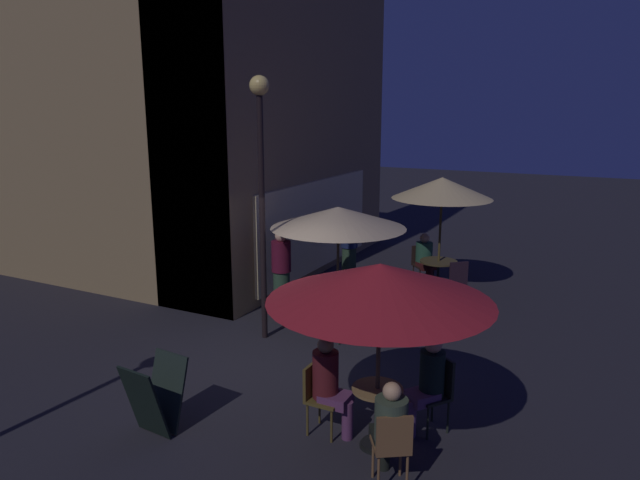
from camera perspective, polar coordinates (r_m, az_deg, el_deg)
ground_plane at (r=9.44m, az=-6.30°, el=-12.05°), size 60.00×60.00×0.00m
cafe_building at (r=13.88m, az=-11.69°, el=16.35°), size 7.53×7.76×9.74m
street_lamp_near_corner at (r=9.71m, az=-5.81°, el=7.68°), size 0.33×0.33×4.47m
menu_sandwich_board at (r=7.70m, az=-15.84°, el=-14.57°), size 0.70×0.60×0.94m
cafe_table_0 at (r=7.17m, az=5.62°, el=-16.10°), size 0.61×0.61×0.77m
cafe_table_1 at (r=12.80m, az=11.54°, el=-2.79°), size 0.80×0.80×0.74m
cafe_table_2 at (r=10.73m, az=1.75°, el=-5.88°), size 0.63×0.63×0.76m
patio_umbrella_0 at (r=6.56m, az=5.91°, el=-4.24°), size 2.59×2.59×2.27m
patio_umbrella_1 at (r=12.45m, az=11.90°, el=4.97°), size 2.10×2.10×2.54m
patio_umbrella_2 at (r=10.34m, az=1.80°, el=2.19°), size 2.43×2.43×2.25m
cafe_chair_0 at (r=6.45m, az=7.10°, el=-19.17°), size 0.53×0.53×0.91m
cafe_chair_1 at (r=7.60m, az=11.43°, el=-13.99°), size 0.54×0.54×0.95m
cafe_chair_2 at (r=7.43m, az=-0.10°, el=-14.64°), size 0.41×0.41×0.89m
cafe_chair_3 at (r=12.07m, az=13.24°, el=-3.81°), size 0.55×0.55×0.96m
cafe_chair_4 at (r=13.47m, az=9.97°, el=-2.06°), size 0.59×0.59×0.89m
cafe_chair_5 at (r=9.99m, az=2.72°, el=-7.00°), size 0.56×0.56×0.96m
patron_seated_0 at (r=6.50m, az=6.87°, el=-17.59°), size 0.54×0.50×1.20m
patron_seated_1 at (r=7.46m, az=10.57°, el=-13.25°), size 0.50×0.47×1.27m
patron_seated_2 at (r=7.29m, az=0.93°, el=-13.65°), size 0.32×0.53×1.27m
patron_seated_3 at (r=13.31m, az=10.26°, el=-1.56°), size 0.55×0.55×1.20m
patron_seated_4 at (r=10.09m, az=2.54°, el=-6.02°), size 0.52×0.49×1.24m
patron_standing_5 at (r=12.86m, az=2.88°, el=-0.96°), size 0.37×0.37×1.77m
patron_standing_6 at (r=11.10m, az=-3.80°, el=-3.36°), size 0.37×0.37×1.72m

